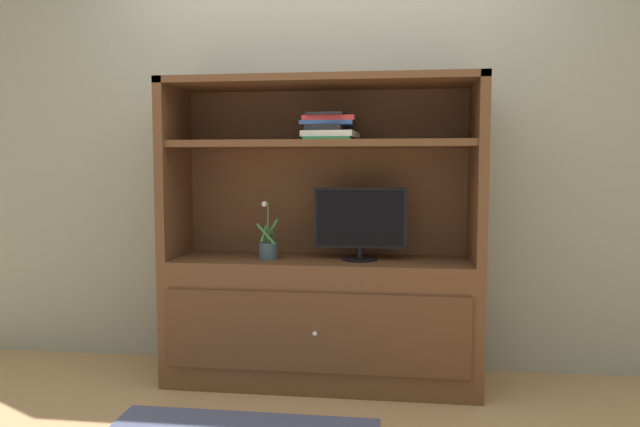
% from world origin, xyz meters
% --- Properties ---
extents(ground_plane, '(8.00, 8.00, 0.00)m').
position_xyz_m(ground_plane, '(0.00, 0.00, 0.00)').
color(ground_plane, tan).
extents(painted_rear_wall, '(6.00, 0.10, 2.80)m').
position_xyz_m(painted_rear_wall, '(0.00, 0.75, 1.40)').
color(painted_rear_wall, gray).
rests_on(painted_rear_wall, ground_plane).
extents(media_console, '(1.68, 0.49, 1.64)m').
position_xyz_m(media_console, '(0.00, 0.41, 0.52)').
color(media_console, brown).
rests_on(media_console, ground_plane).
extents(tv_monitor, '(0.49, 0.19, 0.39)m').
position_xyz_m(tv_monitor, '(0.21, 0.39, 0.88)').
color(tv_monitor, black).
rests_on(tv_monitor, media_console).
extents(potted_plant, '(0.11, 0.10, 0.31)m').
position_xyz_m(potted_plant, '(-0.28, 0.36, 0.73)').
color(potted_plant, '#384C56').
rests_on(potted_plant, media_console).
extents(magazine_stack, '(0.31, 0.34, 0.14)m').
position_xyz_m(magazine_stack, '(0.04, 0.40, 1.38)').
color(magazine_stack, '#338C4C').
rests_on(magazine_stack, media_console).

